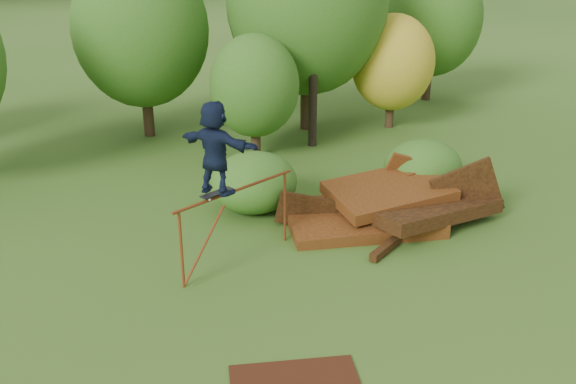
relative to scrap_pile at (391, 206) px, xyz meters
name	(u,v)px	position (x,y,z in m)	size (l,w,h in m)	color
ground	(360,299)	(-2.25, -2.99, -0.40)	(240.00, 240.00, 0.00)	#2D5116
scrap_pile	(391,206)	(0.00, 0.00, 0.00)	(5.64, 3.32, 1.95)	#3E1B0B
grind_rail	(236,208)	(-4.13, -0.76, 0.89)	(2.92, 1.49, 1.72)	maroon
skateboard	(217,193)	(-4.57, -0.98, 1.39)	(0.76, 0.52, 0.08)	black
skater	(215,148)	(-4.57, -0.98, 2.36)	(1.77, 0.56, 1.90)	#121C35
tree_1	(141,30)	(-4.64, 9.04, 3.22)	(4.44, 4.44, 6.18)	black
tree_2	(255,86)	(-1.79, 5.67, 1.88)	(2.74, 2.74, 3.86)	black
tree_3	(307,2)	(0.79, 8.02, 4.02)	(5.44, 5.44, 7.55)	black
tree_4	(393,63)	(3.69, 7.17, 1.95)	(2.92, 2.92, 4.03)	black
tree_5	(432,19)	(7.00, 10.19, 2.89)	(3.97, 3.97, 5.58)	black
shrub_left	(254,182)	(-3.01, 1.75, 0.37)	(2.23, 2.06, 1.54)	#204E14
shrub_right	(423,168)	(1.61, 1.29, 0.36)	(2.14, 1.96, 1.51)	#204E14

